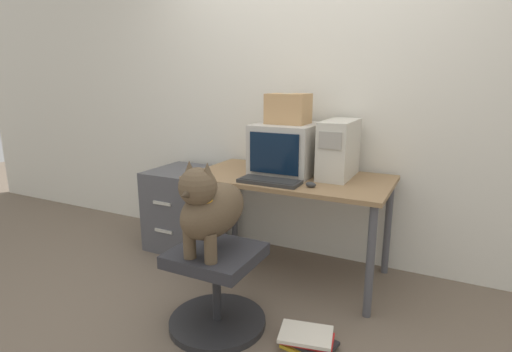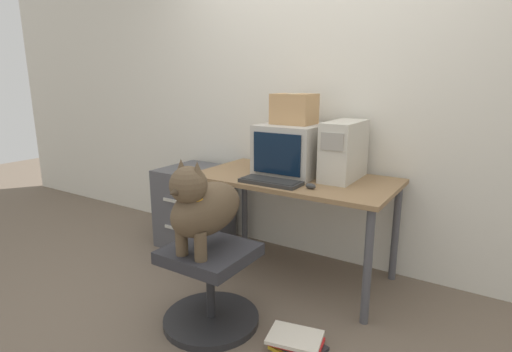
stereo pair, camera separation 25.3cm
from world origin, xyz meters
name	(u,v)px [view 2 (the right image)]	position (x,y,z in m)	size (l,w,h in m)	color
ground_plane	(267,295)	(0.00, 0.00, 0.00)	(12.00, 12.00, 0.00)	#6B5B4C
wall_back	(323,93)	(0.00, 0.80, 1.30)	(8.00, 0.05, 2.60)	silver
desk	(294,189)	(0.00, 0.37, 0.65)	(1.38, 0.74, 0.74)	olive
crt_monitor	(293,149)	(-0.07, 0.47, 0.92)	(0.43, 0.49, 0.36)	#B7B2A8
pc_tower	(344,150)	(0.30, 0.50, 0.94)	(0.20, 0.44, 0.39)	beige
keyboard	(271,182)	(-0.05, 0.12, 0.75)	(0.41, 0.17, 0.03)	#2D2D2D
computer_mouse	(311,186)	(0.23, 0.14, 0.76)	(0.07, 0.04, 0.04)	#333333
office_chair	(210,285)	(-0.12, -0.43, 0.24)	(0.56, 0.56, 0.48)	#262628
dog	(203,205)	(-0.12, -0.48, 0.74)	(0.24, 0.54, 0.53)	brown
filing_cabinet	(195,206)	(-1.00, 0.45, 0.33)	(0.49, 0.56, 0.67)	#4C4C51
cardboard_box	(294,109)	(-0.07, 0.47, 1.20)	(0.28, 0.22, 0.21)	tan
book_stack_floor	(296,343)	(0.41, -0.38, 0.04)	(0.33, 0.25, 0.08)	gold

